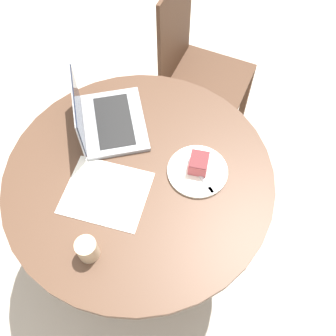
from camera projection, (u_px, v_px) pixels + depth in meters
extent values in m
plane|color=#B7AD9E|center=(148.00, 245.00, 2.14)|extent=(12.00, 12.00, 0.00)
cylinder|color=#4C3323|center=(148.00, 244.00, 2.13)|extent=(0.57, 0.57, 0.02)
cylinder|color=#4C3323|center=(144.00, 217.00, 1.82)|extent=(0.09, 0.09, 0.72)
cylinder|color=#4C3323|center=(139.00, 177.00, 1.49)|extent=(1.03, 1.03, 0.03)
cube|color=#472D1E|center=(208.00, 81.00, 2.13)|extent=(0.56, 0.56, 0.02)
cube|color=#472D1E|center=(175.00, 29.00, 1.93)|extent=(0.18, 0.36, 0.53)
cube|color=#472D1E|center=(245.00, 96.00, 2.39)|extent=(0.05, 0.05, 0.46)
cube|color=#472D1E|center=(225.00, 144.00, 2.21)|extent=(0.05, 0.05, 0.46)
cube|color=#472D1E|center=(187.00, 77.00, 2.47)|extent=(0.05, 0.05, 0.46)
cube|color=#472D1E|center=(162.00, 122.00, 2.29)|extent=(0.05, 0.05, 0.46)
cube|color=white|center=(106.00, 193.00, 1.44)|extent=(0.36, 0.33, 0.00)
cylinder|color=silver|center=(198.00, 171.00, 1.48)|extent=(0.23, 0.23, 0.01)
cube|color=#B74C51|center=(199.00, 163.00, 1.46)|extent=(0.09, 0.10, 0.05)
cube|color=maroon|center=(199.00, 159.00, 1.44)|extent=(0.08, 0.09, 0.00)
cube|color=silver|center=(200.00, 175.00, 1.46)|extent=(0.09, 0.15, 0.00)
cube|color=silver|center=(211.00, 190.00, 1.43)|extent=(0.04, 0.04, 0.00)
cylinder|color=#C6AD89|center=(87.00, 249.00, 1.29)|extent=(0.07, 0.07, 0.09)
cube|color=gray|center=(114.00, 122.00, 1.60)|extent=(0.30, 0.36, 0.02)
cube|color=black|center=(114.00, 121.00, 1.59)|extent=(0.18, 0.29, 0.00)
cube|color=gray|center=(77.00, 110.00, 1.49)|extent=(0.06, 0.32, 0.20)
cube|color=black|center=(78.00, 110.00, 1.49)|extent=(0.06, 0.30, 0.18)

